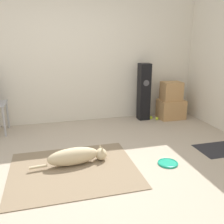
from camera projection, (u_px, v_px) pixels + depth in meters
ground_plane at (91, 170)px, 3.20m from camera, size 12.00×12.00×0.00m
wall_back at (70, 57)px, 4.78m from camera, size 8.00×0.06×2.55m
area_rug at (74, 169)px, 3.20m from camera, size 1.60×1.32×0.01m
dog at (77, 156)px, 3.30m from camera, size 1.03×0.27×0.24m
frisbee at (168, 163)px, 3.35m from camera, size 0.27×0.27×0.03m
cardboard_box_lower at (171, 109)px, 5.25m from camera, size 0.52×0.40×0.39m
cardboard_box_upper at (171, 91)px, 5.14m from camera, size 0.40×0.30×0.38m
floor_speaker at (144, 92)px, 5.09m from camera, size 0.22×0.22×1.15m
tennis_ball_by_boxes at (151, 118)px, 5.22m from camera, size 0.07×0.07×0.07m
tennis_ball_near_speaker at (157, 118)px, 5.16m from camera, size 0.07×0.07×0.07m
door_mat at (222, 149)px, 3.81m from camera, size 0.75×0.51×0.01m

